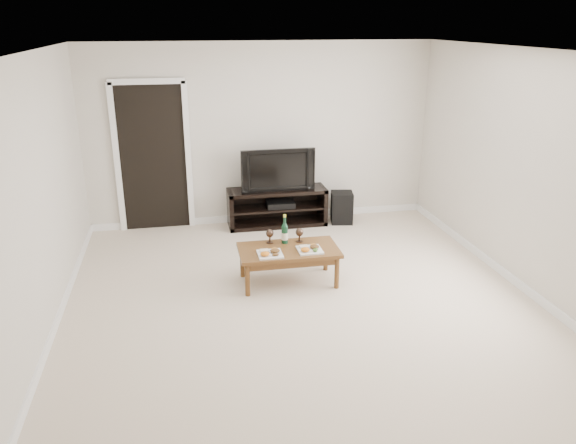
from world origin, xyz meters
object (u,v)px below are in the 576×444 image
Objects in this scene: media_console at (277,207)px; subwoofer at (342,207)px; coffee_table at (289,265)px; television at (277,169)px.

subwoofer is at bearing -4.69° from media_console.
media_console reaches higher than coffee_table.
television is at bearing 83.67° from coffee_table.
television is 2.29× the size of subwoofer.
media_console is 0.97m from subwoofer.
media_console is 1.94m from coffee_table.
television is at bearing -174.21° from subwoofer.
media_console is 3.09× the size of subwoofer.
coffee_table is at bearing -96.96° from television.
coffee_table is (-0.21, -1.93, -0.07)m from media_console.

